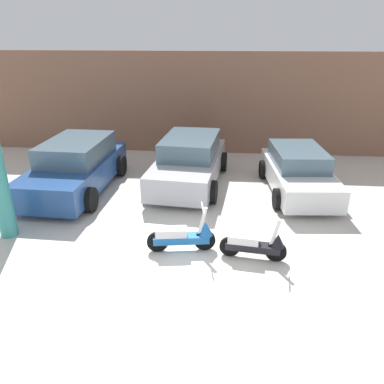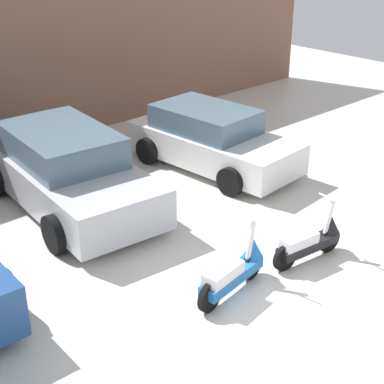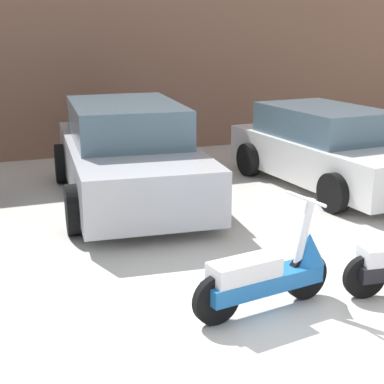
{
  "view_description": "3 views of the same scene",
  "coord_description": "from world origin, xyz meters",
  "px_view_note": "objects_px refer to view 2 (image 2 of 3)",
  "views": [
    {
      "loc": [
        0.59,
        -6.04,
        4.32
      ],
      "look_at": [
        -0.16,
        2.56,
        0.62
      ],
      "focal_mm": 35.0,
      "sensor_mm": 36.0,
      "label": 1
    },
    {
      "loc": [
        -5.3,
        -3.92,
        4.89
      ],
      "look_at": [
        0.2,
        2.13,
        0.99
      ],
      "focal_mm": 55.0,
      "sensor_mm": 36.0,
      "label": 2
    },
    {
      "loc": [
        -2.6,
        -3.53,
        2.53
      ],
      "look_at": [
        -0.46,
        2.06,
        0.82
      ],
      "focal_mm": 55.0,
      "sensor_mm": 36.0,
      "label": 3
    }
  ],
  "objects_px": {
    "car_rear_right": "(211,139)",
    "scooter_front_right": "(311,240)",
    "scooter_front_left": "(235,270)",
    "car_rear_center": "(68,171)"
  },
  "relations": [
    {
      "from": "scooter_front_right",
      "to": "car_rear_center",
      "type": "height_order",
      "value": "car_rear_center"
    },
    {
      "from": "scooter_front_left",
      "to": "scooter_front_right",
      "type": "distance_m",
      "value": 1.5
    },
    {
      "from": "car_rear_center",
      "to": "car_rear_right",
      "type": "height_order",
      "value": "car_rear_center"
    },
    {
      "from": "scooter_front_right",
      "to": "car_rear_right",
      "type": "distance_m",
      "value": 3.99
    },
    {
      "from": "scooter_front_left",
      "to": "car_rear_right",
      "type": "height_order",
      "value": "car_rear_right"
    },
    {
      "from": "car_rear_center",
      "to": "scooter_front_left",
      "type": "bearing_deg",
      "value": 9.31
    },
    {
      "from": "scooter_front_left",
      "to": "car_rear_center",
      "type": "xyz_separation_m",
      "value": [
        -0.26,
        3.94,
        0.32
      ]
    },
    {
      "from": "scooter_front_right",
      "to": "car_rear_center",
      "type": "xyz_separation_m",
      "value": [
        -1.75,
        4.12,
        0.34
      ]
    },
    {
      "from": "scooter_front_left",
      "to": "scooter_front_right",
      "type": "bearing_deg",
      "value": -15.97
    },
    {
      "from": "car_rear_right",
      "to": "scooter_front_right",
      "type": "bearing_deg",
      "value": -25.72
    }
  ]
}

